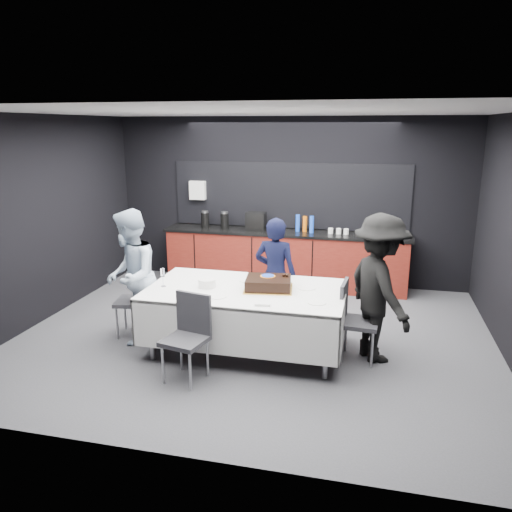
{
  "coord_description": "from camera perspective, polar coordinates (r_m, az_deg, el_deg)",
  "views": [
    {
      "loc": [
        1.41,
        -5.82,
        2.64
      ],
      "look_at": [
        0.0,
        0.1,
        1.05
      ],
      "focal_mm": 35.0,
      "sensor_mm": 36.0,
      "label": 1
    }
  ],
  "objects": [
    {
      "name": "person_center",
      "position": [
        6.48,
        2.23,
        -2.22
      ],
      "size": [
        0.59,
        0.42,
        1.52
      ],
      "primitive_type": "imported",
      "rotation": [
        0.0,
        0.0,
        3.04
      ],
      "color": "black",
      "rests_on": "ground"
    },
    {
      "name": "plate_stack",
      "position": [
        5.96,
        -5.62,
        -3.08
      ],
      "size": [
        0.21,
        0.21,
        0.1
      ],
      "primitive_type": "cylinder",
      "color": "white",
      "rests_on": "party_table"
    },
    {
      "name": "fork_pile",
      "position": [
        5.36,
        0.78,
        -5.5
      ],
      "size": [
        0.18,
        0.13,
        0.03
      ],
      "primitive_type": "cube",
      "rotation": [
        0.0,
        0.0,
        0.17
      ],
      "color": "white",
      "rests_on": "party_table"
    },
    {
      "name": "ground",
      "position": [
        6.54,
        -0.21,
        -9.15
      ],
      "size": [
        6.0,
        6.0,
        0.0
      ],
      "primitive_type": "plane",
      "color": "#46464B",
      "rests_on": "ground"
    },
    {
      "name": "loose_plate_right_b",
      "position": [
        5.48,
        6.95,
        -5.27
      ],
      "size": [
        0.21,
        0.21,
        0.01
      ],
      "primitive_type": "cylinder",
      "color": "white",
      "rests_on": "party_table"
    },
    {
      "name": "loose_plate_far",
      "position": [
        6.19,
        -0.96,
        -2.78
      ],
      "size": [
        0.22,
        0.22,
        0.01
      ],
      "primitive_type": "cylinder",
      "color": "white",
      "rests_on": "party_table"
    },
    {
      "name": "champagne_flute",
      "position": [
        6.03,
        -10.62,
        -2.0
      ],
      "size": [
        0.06,
        0.06,
        0.22
      ],
      "color": "white",
      "rests_on": "party_table"
    },
    {
      "name": "loose_plate_right_a",
      "position": [
        5.93,
        5.81,
        -3.65
      ],
      "size": [
        0.21,
        0.21,
        0.01
      ],
      "primitive_type": "cylinder",
      "color": "white",
      "rests_on": "party_table"
    },
    {
      "name": "chair_left",
      "position": [
        6.59,
        -13.26,
        -4.38
      ],
      "size": [
        0.49,
        0.49,
        0.92
      ],
      "color": "#2B2B30",
      "rests_on": "ground"
    },
    {
      "name": "party_table",
      "position": [
        5.94,
        -1.12,
        -5.01
      ],
      "size": [
        2.32,
        1.32,
        0.78
      ],
      "color": "#99999E",
      "rests_on": "ground"
    },
    {
      "name": "kitchenette",
      "position": [
        8.42,
        3.23,
        0.2
      ],
      "size": [
        4.1,
        0.64,
        2.05
      ],
      "color": "#5A150E",
      "rests_on": "ground"
    },
    {
      "name": "room_shell",
      "position": [
        6.04,
        -0.22,
        7.21
      ],
      "size": [
        6.04,
        5.04,
        2.82
      ],
      "color": "white",
      "rests_on": "ground"
    },
    {
      "name": "chair_right",
      "position": [
        5.87,
        11.01,
        -6.64
      ],
      "size": [
        0.45,
        0.45,
        0.92
      ],
      "color": "#2B2B30",
      "rests_on": "ground"
    },
    {
      "name": "loose_plate_near",
      "position": [
        5.65,
        -4.43,
        -4.58
      ],
      "size": [
        0.22,
        0.22,
        0.01
      ],
      "primitive_type": "cylinder",
      "color": "white",
      "rests_on": "party_table"
    },
    {
      "name": "cake_assembly",
      "position": [
        5.86,
        1.44,
        -3.14
      ],
      "size": [
        0.62,
        0.53,
        0.17
      ],
      "color": "#EDAD45",
      "rests_on": "party_table"
    },
    {
      "name": "person_right",
      "position": [
        5.83,
        13.91,
        -3.63
      ],
      "size": [
        1.1,
        1.27,
        1.71
      ],
      "primitive_type": "imported",
      "rotation": [
        0.0,
        0.0,
        2.09
      ],
      "color": "black",
      "rests_on": "ground"
    },
    {
      "name": "person_left",
      "position": [
        6.36,
        -14.14,
        -2.29
      ],
      "size": [
        0.86,
        0.97,
        1.67
      ],
      "primitive_type": "imported",
      "rotation": [
        0.0,
        0.0,
        -1.25
      ],
      "color": "#A4B8CF",
      "rests_on": "ground"
    },
    {
      "name": "chair_near",
      "position": [
        5.4,
        -7.7,
        -8.45
      ],
      "size": [
        0.5,
        0.5,
        0.92
      ],
      "color": "#2B2B30",
      "rests_on": "ground"
    }
  ]
}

